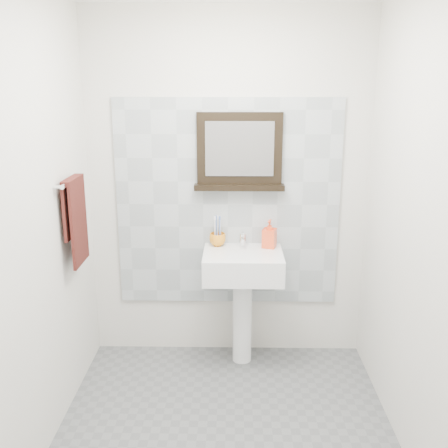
{
  "coord_description": "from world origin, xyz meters",
  "views": [
    {
      "loc": [
        0.04,
        -2.58,
        2.01
      ],
      "look_at": [
        -0.02,
        0.55,
        1.15
      ],
      "focal_mm": 42.0,
      "sensor_mm": 36.0,
      "label": 1
    }
  ],
  "objects_px": {
    "pedestal_sink": "(243,277)",
    "toothbrush_cup": "(218,239)",
    "hand_towel": "(75,214)",
    "framed_mirror": "(239,153)",
    "soap_dispenser": "(269,234)"
  },
  "relations": [
    {
      "from": "pedestal_sink",
      "to": "toothbrush_cup",
      "type": "xyz_separation_m",
      "value": [
        -0.18,
        0.14,
        0.23
      ]
    },
    {
      "from": "soap_dispenser",
      "to": "hand_towel",
      "type": "height_order",
      "value": "hand_towel"
    },
    {
      "from": "toothbrush_cup",
      "to": "pedestal_sink",
      "type": "bearing_deg",
      "value": -38.14
    },
    {
      "from": "framed_mirror",
      "to": "hand_towel",
      "type": "relative_size",
      "value": 1.15
    },
    {
      "from": "hand_towel",
      "to": "pedestal_sink",
      "type": "bearing_deg",
      "value": 17.01
    },
    {
      "from": "pedestal_sink",
      "to": "framed_mirror",
      "type": "distance_m",
      "value": 0.86
    },
    {
      "from": "toothbrush_cup",
      "to": "hand_towel",
      "type": "bearing_deg",
      "value": -151.91
    },
    {
      "from": "pedestal_sink",
      "to": "toothbrush_cup",
      "type": "bearing_deg",
      "value": 141.86
    },
    {
      "from": "pedestal_sink",
      "to": "soap_dispenser",
      "type": "distance_m",
      "value": 0.36
    },
    {
      "from": "hand_towel",
      "to": "soap_dispenser",
      "type": "bearing_deg",
      "value": 19.15
    },
    {
      "from": "framed_mirror",
      "to": "pedestal_sink",
      "type": "bearing_deg",
      "value": -81.47
    },
    {
      "from": "soap_dispenser",
      "to": "pedestal_sink",
      "type": "bearing_deg",
      "value": -132.91
    },
    {
      "from": "toothbrush_cup",
      "to": "hand_towel",
      "type": "distance_m",
      "value": 1.03
    },
    {
      "from": "toothbrush_cup",
      "to": "framed_mirror",
      "type": "distance_m",
      "value": 0.63
    },
    {
      "from": "soap_dispenser",
      "to": "hand_towel",
      "type": "relative_size",
      "value": 0.37
    }
  ]
}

